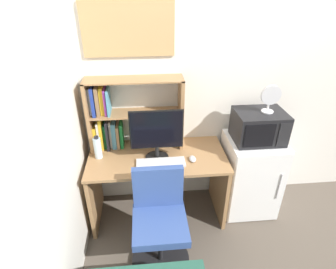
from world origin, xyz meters
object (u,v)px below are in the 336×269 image
object	(u,v)px
monitor	(157,133)
microwave	(259,126)
hutch_bookshelf	(119,115)
water_bottle	(98,148)
computer_mouse	(193,159)
desk_fan	(270,97)
desk_chair	(160,226)
mini_fridge	(250,175)
keyboard	(161,163)
wall_corkboard	(128,29)

from	to	relation	value
monitor	microwave	xyz separation A→B (m)	(0.98, 0.06, -0.01)
hutch_bookshelf	water_bottle	world-z (taller)	hutch_bookshelf
computer_mouse	microwave	size ratio (longest dim) A/B	0.22
monitor	desk_fan	world-z (taller)	desk_fan
desk_fan	desk_chair	world-z (taller)	desk_fan
water_bottle	mini_fridge	bearing A→B (deg)	-0.07
water_bottle	microwave	xyz separation A→B (m)	(1.53, 0.00, 0.15)
monitor	keyboard	world-z (taller)	monitor
water_bottle	mini_fridge	distance (m)	1.59
monitor	microwave	world-z (taller)	monitor
water_bottle	desk_chair	distance (m)	0.91
desk_fan	monitor	bearing A→B (deg)	-176.92
monitor	water_bottle	bearing A→B (deg)	173.75
desk_chair	keyboard	bearing A→B (deg)	83.84
hutch_bookshelf	monitor	distance (m)	0.43
mini_fridge	desk_fan	size ratio (longest dim) A/B	3.29
monitor	desk_chair	xyz separation A→B (m)	(-0.02, -0.50, -0.63)
microwave	wall_corkboard	size ratio (longest dim) A/B	0.58
hutch_bookshelf	keyboard	world-z (taller)	hutch_bookshelf
keyboard	mini_fridge	world-z (taller)	mini_fridge
water_bottle	desk_chair	bearing A→B (deg)	-46.50
monitor	mini_fridge	bearing A→B (deg)	3.42
desk_fan	water_bottle	bearing A→B (deg)	179.83
computer_mouse	desk_fan	bearing A→B (deg)	10.26
water_bottle	microwave	distance (m)	1.54
computer_mouse	desk_fan	distance (m)	0.90
desk_fan	computer_mouse	bearing A→B (deg)	-169.74
keyboard	desk_fan	bearing A→B (deg)	8.74
microwave	wall_corkboard	world-z (taller)	wall_corkboard
desk_chair	desk_fan	bearing A→B (deg)	28.09
computer_mouse	desk_chair	distance (m)	0.67
mini_fridge	desk_fan	distance (m)	0.88
keyboard	wall_corkboard	xyz separation A→B (m)	(-0.23, 0.44, 1.09)
keyboard	water_bottle	xyz separation A→B (m)	(-0.58, 0.16, 0.10)
keyboard	desk_chair	distance (m)	0.55
hutch_bookshelf	keyboard	xyz separation A→B (m)	(0.37, -0.35, -0.34)
keyboard	desk_fan	distance (m)	1.15
mini_fridge	wall_corkboard	world-z (taller)	wall_corkboard
computer_mouse	desk_fan	world-z (taller)	desk_fan
monitor	water_bottle	size ratio (longest dim) A/B	2.14
hutch_bookshelf	desk_chair	world-z (taller)	hutch_bookshelf
keyboard	computer_mouse	xyz separation A→B (m)	(0.30, 0.03, 0.01)
keyboard	microwave	world-z (taller)	microwave
desk_fan	wall_corkboard	world-z (taller)	wall_corkboard
monitor	mini_fridge	world-z (taller)	monitor
keyboard	computer_mouse	size ratio (longest dim) A/B	4.32
water_bottle	mini_fridge	xyz separation A→B (m)	(1.53, -0.00, -0.43)
mini_fridge	microwave	distance (m)	0.58
mini_fridge	desk_chair	xyz separation A→B (m)	(-0.99, -0.56, -0.03)
monitor	desk_fan	xyz separation A→B (m)	(1.03, 0.06, 0.28)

